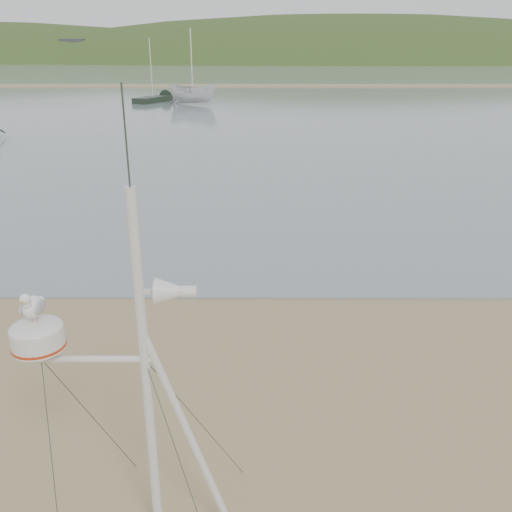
{
  "coord_description": "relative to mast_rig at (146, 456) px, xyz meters",
  "views": [
    {
      "loc": [
        2.29,
        -5.74,
        4.65
      ],
      "look_at": [
        2.27,
        1.0,
        2.07
      ],
      "focal_mm": 38.0,
      "sensor_mm": 36.0,
      "label": 1
    }
  ],
  "objects": [
    {
      "name": "mast_rig",
      "position": [
        0.0,
        0.0,
        0.0
      ],
      "size": [
        1.97,
        2.1,
        4.44
      ],
      "color": "silver",
      "rests_on": "ground"
    },
    {
      "name": "ground",
      "position": [
        -1.24,
        1.67,
        -1.07
      ],
      "size": [
        560.0,
        560.0,
        0.0
      ],
      "primitive_type": "plane",
      "color": "#88714E",
      "rests_on": "ground"
    },
    {
      "name": "sailboat_dark_mid",
      "position": [
        -8.15,
        49.36,
        -0.77
      ],
      "size": [
        3.76,
        6.16,
        6.07
      ],
      "color": "black",
      "rests_on": "ground"
    },
    {
      "name": "boat_white",
      "position": [
        -4.78,
        45.86,
        1.37
      ],
      "size": [
        2.43,
        2.41,
        4.81
      ],
      "primitive_type": "imported",
      "rotation": [
        0.0,
        0.0,
        1.15
      ],
      "color": "silver",
      "rests_on": "water"
    },
    {
      "name": "water",
      "position": [
        -1.24,
        133.67,
        -1.05
      ],
      "size": [
        560.0,
        256.0,
        0.04
      ],
      "primitive_type": "cube",
      "color": "slate",
      "rests_on": "ground"
    },
    {
      "name": "sandbar",
      "position": [
        -1.24,
        71.67,
        -1.0
      ],
      "size": [
        560.0,
        7.0,
        0.07
      ],
      "primitive_type": "cube",
      "color": "#88714E",
      "rests_on": "water"
    },
    {
      "name": "far_cottages",
      "position": [
        1.76,
        197.67,
        2.93
      ],
      "size": [
        294.4,
        6.3,
        8.0
      ],
      "color": "silver",
      "rests_on": "ground"
    },
    {
      "name": "hill_ridge",
      "position": [
        17.27,
        236.67,
        -20.77
      ],
      "size": [
        620.0,
        180.0,
        80.0
      ],
      "color": "#273B18",
      "rests_on": "ground"
    }
  ]
}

